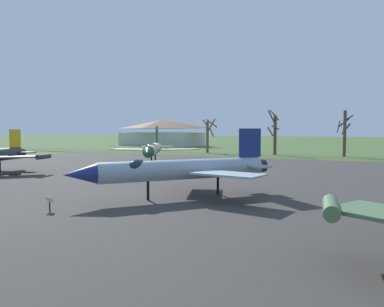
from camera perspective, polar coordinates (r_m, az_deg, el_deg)
The scene contains 10 objects.
asphalt_apron at distance 36.29m, azimuth -7.57°, elevation -4.06°, with size 76.46×63.65×0.05m, color #383533.
grass_verge_strip at distance 70.82m, azimuth 9.57°, elevation -0.37°, with size 136.46×12.00×0.06m, color #3C4F28.
jet_fighter_front_left at distance 26.31m, azimuth -1.92°, elevation -2.41°, with size 11.74×12.81×4.97m.
info_placard_front_left at distance 23.73m, azimuth -21.04°, elevation -6.99°, with size 0.52×0.30×0.92m.
jet_fighter_rear_center at distance 52.01m, azimuth -5.96°, elevation 0.69°, with size 11.97×14.79×5.47m.
info_placard_rear_center at distance 43.69m, azimuth -7.35°, elevation -1.90°, with size 0.61×0.35×1.08m.
bare_tree_far_left at distance 79.36m, azimuth 2.53°, elevation 2.98°, with size 3.05×3.67×7.32m.
bare_tree_left_of_center at distance 74.49m, azimuth 12.55°, elevation 3.15°, with size 2.61×1.91×8.83m.
bare_tree_center at distance 72.99m, azimuth 22.40°, elevation 3.12°, with size 2.71×2.50×8.47m.
visitor_building at distance 119.09m, azimuth -4.77°, elevation 3.17°, with size 28.52×16.78×8.17m.
Camera 1 is at (19.88, -10.89, 4.82)m, focal length 34.70 mm.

